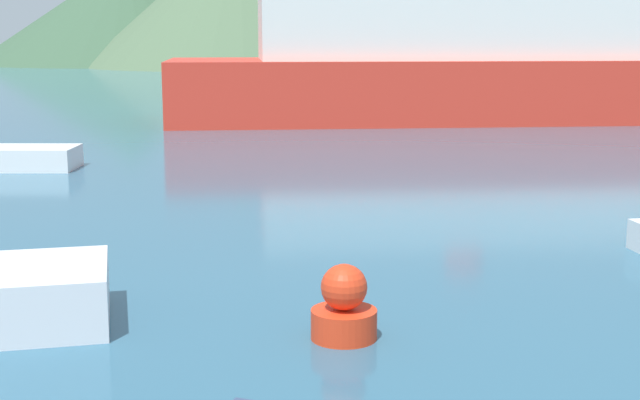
{
  "coord_description": "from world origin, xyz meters",
  "views": [
    {
      "loc": [
        1.97,
        0.45,
        3.76
      ],
      "look_at": [
        0.8,
        14.0,
        1.2
      ],
      "focal_mm": 50.0,
      "sensor_mm": 36.0,
      "label": 1
    }
  ],
  "objects": [
    {
      "name": "buoy_marker",
      "position": [
        1.35,
        11.05,
        0.39
      ],
      "size": [
        0.83,
        0.83,
        0.95
      ],
      "color": "red",
      "rests_on": "ground_plane"
    },
    {
      "name": "ferry_distant",
      "position": [
        5.1,
        40.04,
        2.31
      ],
      "size": [
        26.83,
        11.49,
        6.84
      ],
      "rotation": [
        0.0,
        0.0,
        0.18
      ],
      "color": "red",
      "rests_on": "ground_plane"
    },
    {
      "name": "hill_west",
      "position": [
        -31.99,
        111.77,
        6.26
      ],
      "size": [
        37.43,
        37.43,
        12.52
      ],
      "color": "#38563D",
      "rests_on": "ground_plane"
    }
  ]
}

